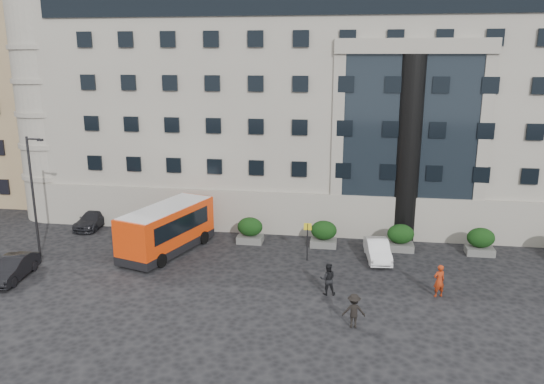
{
  "coord_description": "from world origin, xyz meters",
  "views": [
    {
      "loc": [
        8.06,
        -27.15,
        12.88
      ],
      "look_at": [
        3.49,
        3.07,
        5.0
      ],
      "focal_mm": 35.0,
      "sensor_mm": 36.0,
      "label": 1
    }
  ],
  "objects_px": {
    "street_lamp": "(34,193)",
    "pedestrian_c": "(354,311)",
    "hedge_e": "(481,241)",
    "parked_car_b": "(13,268)",
    "bus_stop_sign": "(308,235)",
    "white_taxi": "(377,250)",
    "hedge_b": "(250,230)",
    "hedge_c": "(324,234)",
    "minibus": "(167,227)",
    "parked_car_d": "(93,196)",
    "pedestrian_b": "(328,279)",
    "hedge_d": "(400,237)",
    "hedge_a": "(179,227)",
    "parked_car_c": "(93,219)",
    "pedestrian_a": "(439,281)",
    "red_truck": "(106,183)"
  },
  "relations": [
    {
      "from": "minibus",
      "to": "parked_car_c",
      "type": "relative_size",
      "value": 1.87
    },
    {
      "from": "minibus",
      "to": "parked_car_d",
      "type": "distance_m",
      "value": 15.26
    },
    {
      "from": "pedestrian_b",
      "to": "parked_car_b",
      "type": "bearing_deg",
      "value": -5.55
    },
    {
      "from": "hedge_e",
      "to": "minibus",
      "type": "bearing_deg",
      "value": -172.72
    },
    {
      "from": "parked_car_c",
      "to": "pedestrian_c",
      "type": "height_order",
      "value": "pedestrian_c"
    },
    {
      "from": "hedge_b",
      "to": "pedestrian_c",
      "type": "height_order",
      "value": "hedge_b"
    },
    {
      "from": "hedge_e",
      "to": "street_lamp",
      "type": "relative_size",
      "value": 0.23
    },
    {
      "from": "pedestrian_a",
      "to": "pedestrian_b",
      "type": "relative_size",
      "value": 1.02
    },
    {
      "from": "hedge_d",
      "to": "pedestrian_c",
      "type": "distance_m",
      "value": 11.59
    },
    {
      "from": "hedge_a",
      "to": "hedge_e",
      "type": "bearing_deg",
      "value": 0.0
    },
    {
      "from": "pedestrian_b",
      "to": "hedge_a",
      "type": "bearing_deg",
      "value": -42.39
    },
    {
      "from": "hedge_b",
      "to": "hedge_c",
      "type": "xyz_separation_m",
      "value": [
        5.2,
        0.0,
        0.0
      ]
    },
    {
      "from": "hedge_e",
      "to": "parked_car_b",
      "type": "relative_size",
      "value": 0.45
    },
    {
      "from": "hedge_e",
      "to": "pedestrian_c",
      "type": "height_order",
      "value": "hedge_e"
    },
    {
      "from": "hedge_c",
      "to": "parked_car_b",
      "type": "relative_size",
      "value": 0.45
    },
    {
      "from": "hedge_a",
      "to": "parked_car_d",
      "type": "distance_m",
      "value": 13.45
    },
    {
      "from": "parked_car_d",
      "to": "minibus",
      "type": "bearing_deg",
      "value": -48.48
    },
    {
      "from": "parked_car_d",
      "to": "pedestrian_a",
      "type": "xyz_separation_m",
      "value": [
        27.85,
        -15.09,
        0.27
      ]
    },
    {
      "from": "bus_stop_sign",
      "to": "pedestrian_b",
      "type": "height_order",
      "value": "bus_stop_sign"
    },
    {
      "from": "street_lamp",
      "to": "red_truck",
      "type": "bearing_deg",
      "value": 99.77
    },
    {
      "from": "hedge_e",
      "to": "red_truck",
      "type": "distance_m",
      "value": 33.11
    },
    {
      "from": "hedge_e",
      "to": "parked_car_d",
      "type": "height_order",
      "value": "hedge_e"
    },
    {
      "from": "hedge_d",
      "to": "bus_stop_sign",
      "type": "distance_m",
      "value": 6.76
    },
    {
      "from": "hedge_d",
      "to": "pedestrian_b",
      "type": "relative_size",
      "value": 1.01
    },
    {
      "from": "minibus",
      "to": "pedestrian_c",
      "type": "distance_m",
      "value": 15.09
    },
    {
      "from": "street_lamp",
      "to": "pedestrian_a",
      "type": "height_order",
      "value": "street_lamp"
    },
    {
      "from": "hedge_c",
      "to": "parked_car_b",
      "type": "bearing_deg",
      "value": -155.0
    },
    {
      "from": "pedestrian_a",
      "to": "pedestrian_c",
      "type": "distance_m",
      "value": 6.21
    },
    {
      "from": "white_taxi",
      "to": "pedestrian_a",
      "type": "xyz_separation_m",
      "value": [
        3.1,
        -5.08,
        0.28
      ]
    },
    {
      "from": "street_lamp",
      "to": "pedestrian_a",
      "type": "xyz_separation_m",
      "value": [
        25.04,
        -2.22,
        -3.44
      ]
    },
    {
      "from": "hedge_b",
      "to": "pedestrian_c",
      "type": "xyz_separation_m",
      "value": [
        7.28,
        -11.17,
        -0.06
      ]
    },
    {
      "from": "parked_car_c",
      "to": "minibus",
      "type": "bearing_deg",
      "value": -30.67
    },
    {
      "from": "street_lamp",
      "to": "pedestrian_b",
      "type": "height_order",
      "value": "street_lamp"
    },
    {
      "from": "hedge_c",
      "to": "bus_stop_sign",
      "type": "distance_m",
      "value": 3.05
    },
    {
      "from": "parked_car_b",
      "to": "parked_car_c",
      "type": "height_order",
      "value": "parked_car_b"
    },
    {
      "from": "bus_stop_sign",
      "to": "white_taxi",
      "type": "xyz_separation_m",
      "value": [
        4.5,
        0.86,
        -1.08
      ]
    },
    {
      "from": "pedestrian_a",
      "to": "hedge_c",
      "type": "bearing_deg",
      "value": -70.08
    },
    {
      "from": "hedge_a",
      "to": "hedge_d",
      "type": "relative_size",
      "value": 1.0
    },
    {
      "from": "minibus",
      "to": "parked_car_c",
      "type": "bearing_deg",
      "value": 167.71
    },
    {
      "from": "hedge_a",
      "to": "parked_car_b",
      "type": "distance_m",
      "value": 11.22
    },
    {
      "from": "pedestrian_b",
      "to": "hedge_e",
      "type": "bearing_deg",
      "value": -149.6
    },
    {
      "from": "bus_stop_sign",
      "to": "minibus",
      "type": "height_order",
      "value": "minibus"
    },
    {
      "from": "hedge_c",
      "to": "pedestrian_b",
      "type": "xyz_separation_m",
      "value": [
        0.65,
        -7.65,
        -0.02
      ]
    },
    {
      "from": "hedge_c",
      "to": "parked_car_b",
      "type": "height_order",
      "value": "hedge_c"
    },
    {
      "from": "red_truck",
      "to": "parked_car_b",
      "type": "height_order",
      "value": "red_truck"
    },
    {
      "from": "parked_car_c",
      "to": "hedge_e",
      "type": "bearing_deg",
      "value": -4.14
    },
    {
      "from": "pedestrian_c",
      "to": "hedge_b",
      "type": "bearing_deg",
      "value": -62.47
    },
    {
      "from": "parked_car_d",
      "to": "hedge_b",
      "type": "bearing_deg",
      "value": -30.54
    },
    {
      "from": "pedestrian_c",
      "to": "white_taxi",
      "type": "bearing_deg",
      "value": -104.94
    },
    {
      "from": "street_lamp",
      "to": "pedestrian_c",
      "type": "height_order",
      "value": "street_lamp"
    }
  ]
}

